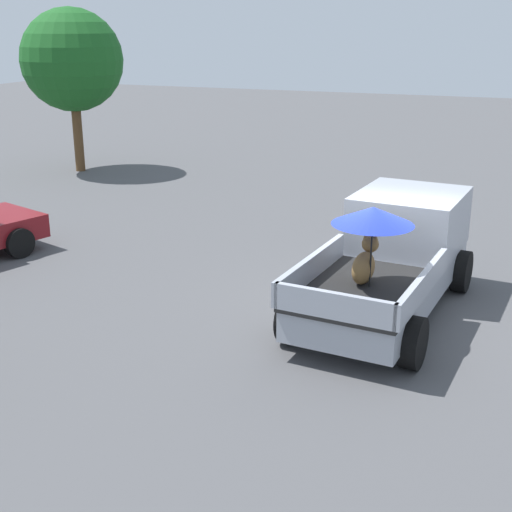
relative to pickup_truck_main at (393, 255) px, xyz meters
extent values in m
plane|color=#4C4C4F|center=(-0.43, 0.04, -0.97)|extent=(80.00, 80.00, 0.00)
cylinder|color=black|center=(1.40, 0.85, -0.57)|extent=(0.82, 0.36, 0.80)
cylinder|color=black|center=(1.22, -1.10, -0.57)|extent=(0.82, 0.36, 0.80)
cylinder|color=black|center=(-2.08, 1.18, -0.57)|extent=(0.82, 0.36, 0.80)
cylinder|color=black|center=(-2.27, -0.77, -0.57)|extent=(0.82, 0.36, 0.80)
cube|color=#9EA3AD|center=(-0.43, 0.04, -0.40)|extent=(5.15, 2.27, 0.50)
cube|color=#9EA3AD|center=(0.96, -0.09, 0.39)|extent=(2.27, 2.05, 1.08)
cube|color=#4C606B|center=(1.96, -0.19, 0.59)|extent=(0.22, 1.72, 0.64)
cube|color=black|center=(-1.58, 0.15, -0.12)|extent=(2.96, 2.10, 0.06)
cube|color=#9EA3AD|center=(-1.49, 1.07, 0.11)|extent=(2.80, 0.37, 0.40)
cube|color=#9EA3AD|center=(-1.67, -0.76, 0.11)|extent=(2.80, 0.37, 0.40)
cube|color=#9EA3AD|center=(-2.92, 0.28, 0.11)|extent=(0.28, 1.84, 0.40)
ellipsoid|color=olive|center=(-1.36, 0.23, 0.17)|extent=(0.71, 0.38, 0.52)
sphere|color=olive|center=(-1.06, 0.20, 0.49)|extent=(0.31, 0.31, 0.28)
cone|color=olive|center=(-1.06, 0.28, 0.63)|extent=(0.10, 0.10, 0.12)
cone|color=olive|center=(-1.07, 0.12, 0.63)|extent=(0.10, 0.10, 0.12)
cylinder|color=black|center=(-1.47, 0.10, 0.45)|extent=(0.03, 0.03, 1.07)
cone|color=#1E33B7|center=(-1.47, 0.10, 1.08)|extent=(1.41, 1.41, 0.28)
cylinder|color=black|center=(-0.24, 8.08, -0.64)|extent=(0.70, 0.41, 0.66)
cylinder|color=brown|center=(8.20, 12.41, 0.30)|extent=(0.32, 0.32, 2.54)
sphere|color=#19561E|center=(8.20, 12.41, 2.74)|extent=(3.37, 3.37, 3.37)
camera|label=1|loc=(-11.81, -2.04, 3.91)|focal=48.93mm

